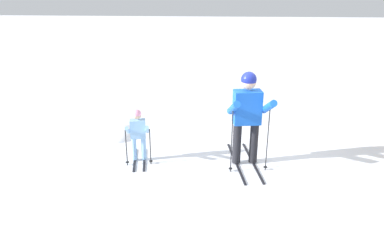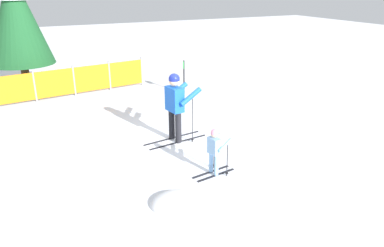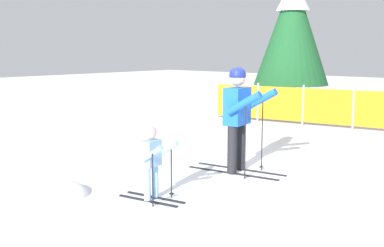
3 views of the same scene
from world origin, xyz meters
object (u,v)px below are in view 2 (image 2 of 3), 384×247
object	(u,v)px
skier_adult	(176,101)
skier_child	(215,148)
conifer_far	(16,15)
trail_marker	(184,73)
safety_fence	(74,81)

from	to	relation	value
skier_adult	skier_child	xyz separation A→B (m)	(0.00, -2.08, -0.48)
conifer_far	trail_marker	distance (m)	6.69
skier_adult	trail_marker	size ratio (longest dim) A/B	1.45
skier_child	skier_adult	bearing A→B (deg)	80.77
conifer_far	trail_marker	bearing A→B (deg)	-33.98
skier_child	conifer_far	size ratio (longest dim) A/B	0.24
safety_fence	trail_marker	distance (m)	4.05
conifer_far	safety_fence	bearing A→B (deg)	-52.70
skier_child	safety_fence	size ratio (longest dim) A/B	0.19
skier_adult	conifer_far	distance (m)	8.37
safety_fence	trail_marker	bearing A→B (deg)	-22.33
skier_adult	safety_fence	distance (m)	5.78
conifer_far	skier_adult	bearing A→B (deg)	-66.86
skier_child	conifer_far	bearing A→B (deg)	99.27
skier_adult	skier_child	size ratio (longest dim) A/B	1.71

